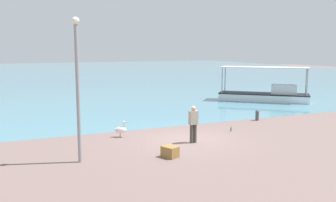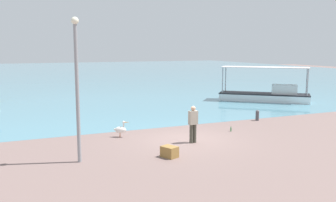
{
  "view_description": "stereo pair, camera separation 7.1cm",
  "coord_description": "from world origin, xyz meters",
  "px_view_note": "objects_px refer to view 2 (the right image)",
  "views": [
    {
      "loc": [
        -7.67,
        -15.22,
        4.29
      ],
      "look_at": [
        0.55,
        3.48,
        1.35
      ],
      "focal_mm": 40.0,
      "sensor_mm": 36.0,
      "label": 1
    },
    {
      "loc": [
        -7.6,
        -15.25,
        4.29
      ],
      "look_at": [
        0.55,
        3.48,
        1.35
      ],
      "focal_mm": 40.0,
      "sensor_mm": 36.0,
      "label": 2
    }
  ],
  "objects_px": {
    "fishing_boat_near_left": "(267,94)",
    "lamp_post": "(77,82)",
    "cargo_crate": "(169,152)",
    "glass_bottle": "(231,129)",
    "fisherman_standing": "(193,123)",
    "mooring_bollard": "(257,115)",
    "pelican": "(121,129)"
  },
  "relations": [
    {
      "from": "fisherman_standing",
      "to": "fishing_boat_near_left",
      "type": "bearing_deg",
      "value": 39.19
    },
    {
      "from": "lamp_post",
      "to": "cargo_crate",
      "type": "xyz_separation_m",
      "value": [
        3.37,
        -0.78,
        -2.82
      ]
    },
    {
      "from": "lamp_post",
      "to": "cargo_crate",
      "type": "bearing_deg",
      "value": -13.11
    },
    {
      "from": "mooring_bollard",
      "to": "fisherman_standing",
      "type": "bearing_deg",
      "value": -152.1
    },
    {
      "from": "pelican",
      "to": "lamp_post",
      "type": "height_order",
      "value": "lamp_post"
    },
    {
      "from": "fishing_boat_near_left",
      "to": "lamp_post",
      "type": "height_order",
      "value": "lamp_post"
    },
    {
      "from": "mooring_bollard",
      "to": "fisherman_standing",
      "type": "distance_m",
      "value": 6.69
    },
    {
      "from": "fishing_boat_near_left",
      "to": "glass_bottle",
      "type": "xyz_separation_m",
      "value": [
        -8.66,
        -8.12,
        -0.48
      ]
    },
    {
      "from": "cargo_crate",
      "to": "glass_bottle",
      "type": "bearing_deg",
      "value": 31.53
    },
    {
      "from": "mooring_bollard",
      "to": "glass_bottle",
      "type": "height_order",
      "value": "mooring_bollard"
    },
    {
      "from": "pelican",
      "to": "cargo_crate",
      "type": "xyz_separation_m",
      "value": [
        0.82,
        -3.98,
        -0.16
      ]
    },
    {
      "from": "pelican",
      "to": "lamp_post",
      "type": "distance_m",
      "value": 4.88
    },
    {
      "from": "pelican",
      "to": "glass_bottle",
      "type": "relative_size",
      "value": 2.96
    },
    {
      "from": "lamp_post",
      "to": "glass_bottle",
      "type": "distance_m",
      "value": 8.87
    },
    {
      "from": "fisherman_standing",
      "to": "glass_bottle",
      "type": "bearing_deg",
      "value": 24.05
    },
    {
      "from": "lamp_post",
      "to": "fisherman_standing",
      "type": "bearing_deg",
      "value": 9.16
    },
    {
      "from": "mooring_bollard",
      "to": "glass_bottle",
      "type": "relative_size",
      "value": 2.33
    },
    {
      "from": "pelican",
      "to": "cargo_crate",
      "type": "relative_size",
      "value": 1.3
    },
    {
      "from": "lamp_post",
      "to": "pelican",
      "type": "bearing_deg",
      "value": 51.46
    },
    {
      "from": "pelican",
      "to": "cargo_crate",
      "type": "distance_m",
      "value": 4.06
    },
    {
      "from": "fishing_boat_near_left",
      "to": "cargo_crate",
      "type": "bearing_deg",
      "value": -140.55
    },
    {
      "from": "fisherman_standing",
      "to": "glass_bottle",
      "type": "height_order",
      "value": "fisherman_standing"
    },
    {
      "from": "mooring_bollard",
      "to": "cargo_crate",
      "type": "xyz_separation_m",
      "value": [
        -7.76,
        -4.75,
        -0.12
      ]
    },
    {
      "from": "fishing_boat_near_left",
      "to": "pelican",
      "type": "relative_size",
      "value": 8.14
    },
    {
      "from": "cargo_crate",
      "to": "fisherman_standing",
      "type": "bearing_deg",
      "value": 40.96
    },
    {
      "from": "cargo_crate",
      "to": "glass_bottle",
      "type": "xyz_separation_m",
      "value": [
        4.74,
        2.91,
        -0.11
      ]
    },
    {
      "from": "cargo_crate",
      "to": "mooring_bollard",
      "type": "bearing_deg",
      "value": 31.44
    },
    {
      "from": "pelican",
      "to": "lamp_post",
      "type": "relative_size",
      "value": 0.15
    },
    {
      "from": "mooring_bollard",
      "to": "cargo_crate",
      "type": "relative_size",
      "value": 1.02
    },
    {
      "from": "pelican",
      "to": "mooring_bollard",
      "type": "xyz_separation_m",
      "value": [
        8.59,
        0.77,
        -0.04
      ]
    },
    {
      "from": "pelican",
      "to": "mooring_bollard",
      "type": "height_order",
      "value": "pelican"
    },
    {
      "from": "mooring_bollard",
      "to": "lamp_post",
      "type": "bearing_deg",
      "value": -160.4
    }
  ]
}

